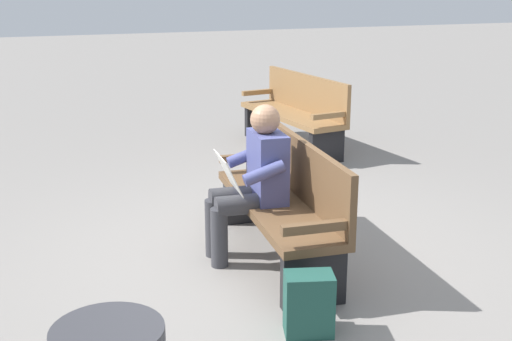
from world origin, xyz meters
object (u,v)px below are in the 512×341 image
bench_near (286,200)px  backpack (309,304)px  bench_far (296,111)px  person_seated (253,178)px

bench_near → backpack: 1.16m
bench_far → bench_near: bearing=147.7°
bench_near → bench_far: same height
backpack → person_seated: bearing=-2.8°
bench_near → person_seated: 0.30m
bench_near → backpack: bearing=168.8°
bench_near → person_seated: bearing=72.5°
bench_near → person_seated: person_seated is taller
person_seated → bench_far: person_seated is taller
backpack → bench_far: size_ratio=0.21×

